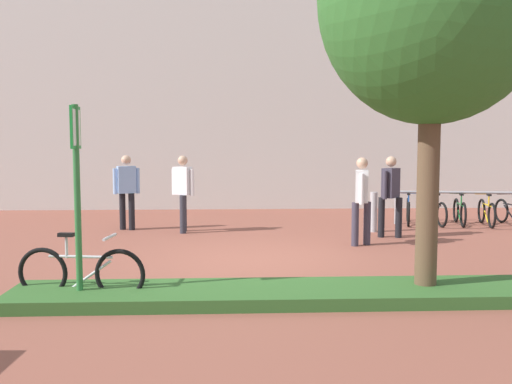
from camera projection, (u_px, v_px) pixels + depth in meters
The scene contains 11 objects.
ground_plane at pixel (257, 261), 9.38m from camera, with size 60.00×60.00×0.00m, color brown.
building_facade at pixel (244, 45), 16.97m from camera, with size 28.00×1.20×10.00m, color silver.
planter_strip at pixel (287, 294), 7.06m from camera, with size 7.00×1.10×0.16m, color #336028.
parking_sign_post at pixel (77, 174), 6.81m from camera, with size 0.08×0.36×2.46m.
bike_at_sign at pixel (81, 272), 7.08m from camera, with size 1.67×0.42×0.86m.
bike_rack_cluster at pixel (473, 211), 13.50m from camera, with size 3.72×2.04×0.83m.
bollard_steel at pixel (374, 212), 12.46m from camera, with size 0.16×0.16×0.90m, color #ADADB2.
person_casual_tan at pixel (127, 187), 12.72m from camera, with size 0.57×0.37×1.72m.
person_suited_navy at pixel (391, 191), 11.67m from camera, with size 0.49×0.47×1.72m.
person_shirt_white at pixel (362, 195), 10.76m from camera, with size 0.40×0.60×1.72m.
person_shirt_blue at pixel (183, 189), 12.37m from camera, with size 0.52×0.45×1.72m.
Camera 1 is at (-0.44, -9.23, 1.99)m, focal length 38.91 mm.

